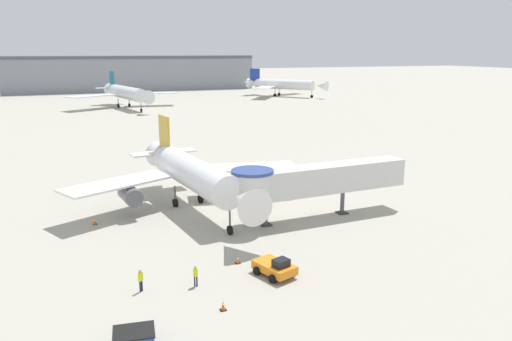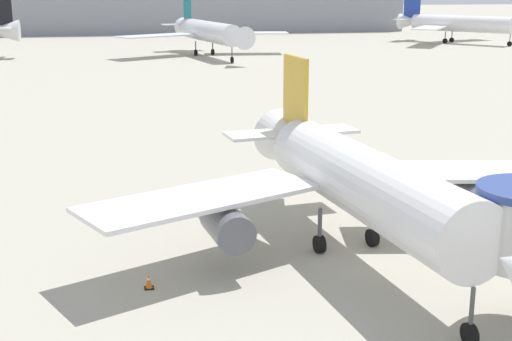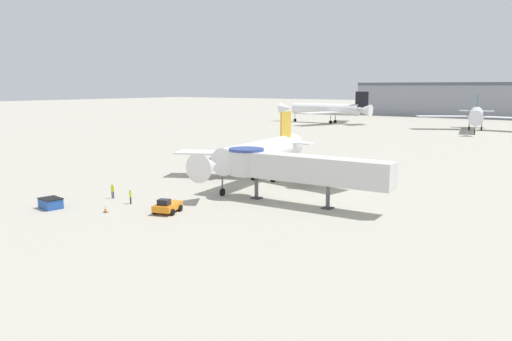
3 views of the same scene
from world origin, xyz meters
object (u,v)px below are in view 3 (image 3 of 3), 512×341
Objects in this scene: main_airplane at (258,154)px; background_jet_black_tail at (327,109)px; pushback_tug_orange at (167,206)px; background_jet_teal_tail at (476,115)px; traffic_cone_apron_front at (105,209)px; ground_crew_wing_walker at (113,190)px; traffic_cone_near_nose at (175,202)px; jet_bridge at (294,167)px; ground_crew_marshaller at (130,196)px; traffic_cone_port_wing at (193,174)px; service_container_blue at (51,203)px.

main_airplane is 0.76× the size of background_jet_black_tail.
background_jet_teal_tail is (4.66, 120.63, 3.90)m from pushback_tug_orange.
ground_crew_wing_walker is at bearing 134.55° from traffic_cone_apron_front.
traffic_cone_near_nose is (-0.34, -15.45, -3.59)m from main_airplane.
jet_bridge is at bearing 36.55° from traffic_cone_near_nose.
ground_crew_wing_walker reaches higher than ground_crew_marshaller.
traffic_cone_port_wing is 1.04× the size of traffic_cone_apron_front.
traffic_cone_apron_front is 0.02× the size of background_jet_black_tail.
ground_crew_wing_walker reaches higher than service_container_blue.
ground_crew_marshaller is 0.95× the size of ground_crew_wing_walker.
jet_bridge is 11.37× the size of ground_crew_wing_walker.
main_airplane is 102.20m from background_jet_teal_tail.
jet_bridge is 29.37× the size of traffic_cone_near_nose.
jet_bridge is 125.51m from background_jet_black_tail.
main_airplane is 22.77m from traffic_cone_apron_front.
main_airplane is 18.93m from ground_crew_marshaller.
ground_crew_marshaller is (5.35, 6.30, 0.37)m from service_container_blue.
main_airplane is 0.80× the size of background_jet_teal_tail.
ground_crew_marshaller is 129.90m from background_jet_black_tail.
traffic_cone_apron_front is (-5.35, -3.55, -0.36)m from pushback_tug_orange.
main_airplane is 12.73m from jet_bridge.
background_jet_teal_tail reaches higher than pushback_tug_orange.
traffic_cone_near_nose is (-10.49, -7.78, -3.78)m from jet_bridge.
ground_crew_wing_walker is at bearing 77.92° from service_container_blue.
pushback_tug_orange is 5.43× the size of traffic_cone_apron_front.
service_container_blue is at bearing -108.60° from background_jet_teal_tail.
main_airplane reaches higher than traffic_cone_apron_front.
main_airplane is at bearing 80.35° from traffic_cone_apron_front.
traffic_cone_near_nose is at bearing -104.53° from background_jet_teal_tail.
main_airplane is 114.37m from background_jet_black_tail.
background_jet_teal_tail is at bearing 85.76° from background_jet_black_tail.
pushback_tug_orange reaches higher than traffic_cone_apron_front.
background_jet_black_tail is at bearing 105.28° from main_airplane.
ground_crew_marshaller is at bearing 49.65° from service_container_blue.
traffic_cone_apron_front is 0.43× the size of ground_crew_marshaller.
ground_crew_wing_walker reaches higher than pushback_tug_orange.
background_jet_black_tail is (-45.53, 124.21, 4.19)m from pushback_tug_orange.
background_jet_teal_tail is (50.19, -3.58, -0.29)m from background_jet_black_tail.
service_container_blue is at bearing 39.95° from ground_crew_wing_walker.
traffic_cone_port_wing is at bearing 106.49° from pushback_tug_orange.
traffic_cone_apron_front is at bearing -105.93° from background_jet_teal_tail.
ground_crew_marshaller is at bearing 17.50° from background_jet_black_tail.
service_container_blue reaches higher than traffic_cone_near_nose.
jet_bridge is at bearing 39.88° from service_container_blue.
main_airplane is 10.49× the size of service_container_blue.
ground_crew_wing_walker is at bearing -166.03° from traffic_cone_near_nose.
traffic_cone_port_wing is 21.78m from traffic_cone_apron_front.
pushback_tug_orange is at bearing -55.04° from traffic_cone_port_wing.
traffic_cone_apron_front is at bearing 17.29° from background_jet_black_tail.
traffic_cone_near_nose is 8.35m from ground_crew_wing_walker.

